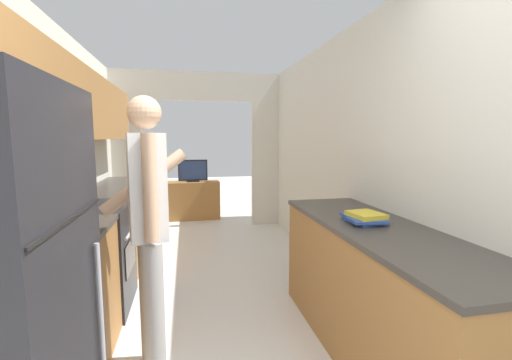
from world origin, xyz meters
The scene contains 10 objects.
wall_left centered at (-1.28, 2.16, 1.46)m, with size 0.38×7.20×2.50m.
wall_right centered at (1.35, 1.80, 1.25)m, with size 0.06×7.20×2.50m.
wall_far_with_doorway centered at (0.00, 4.83, 1.45)m, with size 3.05×0.06×2.50m.
counter_left centered at (-1.02, 2.81, 0.45)m, with size 0.62×3.66×0.90m.
counter_right centered at (1.02, 1.19, 0.45)m, with size 0.62×2.04×0.90m.
range_oven centered at (-1.01, 2.29, 0.46)m, with size 0.66×0.73×1.04m.
person centered at (-0.43, 1.35, 0.93)m, with size 0.55×0.43×1.72m.
book_stack centered at (0.98, 1.31, 0.93)m, with size 0.26×0.31×0.07m.
tv_cabinet centered at (-0.09, 5.48, 0.34)m, with size 0.93×0.42×0.68m.
television centered at (-0.09, 5.43, 0.88)m, with size 0.52×0.16×0.40m.
Camera 1 is at (-0.20, -0.76, 1.47)m, focal length 24.00 mm.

